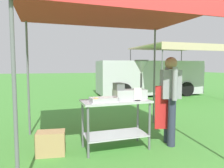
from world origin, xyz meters
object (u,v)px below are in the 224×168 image
at_px(donut_tray, 103,100).
at_px(van_silver, 149,77).
at_px(donut_cart, 116,114).
at_px(menu_sign, 138,95).
at_px(vendor, 170,96).
at_px(stall_canopy, 114,15).
at_px(supply_crate, 51,143).
at_px(neighbour_tent, 175,48).
at_px(donut_fryer, 132,85).

relative_size(donut_tray, van_silver, 0.09).
xyz_separation_m(donut_cart, donut_tray, (-0.24, -0.07, 0.26)).
distance_m(menu_sign, van_silver, 7.19).
bearing_deg(vendor, stall_canopy, 168.31).
bearing_deg(van_silver, supply_crate, -129.76).
bearing_deg(stall_canopy, donut_cart, -90.00).
bearing_deg(donut_tray, vendor, -1.82).
relative_size(menu_sign, van_silver, 0.04).
distance_m(vendor, van_silver, 6.83).
bearing_deg(donut_cart, stall_canopy, 90.00).
relative_size(donut_cart, neighbour_tent, 0.36).
relative_size(van_silver, neighbour_tent, 1.60).
bearing_deg(vendor, menu_sign, -175.17).
bearing_deg(vendor, neighbour_tent, 54.64).
relative_size(donut_cart, vendor, 0.73).
xyz_separation_m(donut_cart, supply_crate, (-1.09, 0.08, -0.43)).
xyz_separation_m(vendor, supply_crate, (-2.11, 0.19, -0.71)).
bearing_deg(neighbour_tent, stall_canopy, -133.54).
height_order(donut_tray, van_silver, van_silver).
height_order(donut_fryer, van_silver, van_silver).
height_order(donut_tray, donut_fryer, donut_fryer).
relative_size(menu_sign, neighbour_tent, 0.07).
xyz_separation_m(menu_sign, supply_crate, (-1.43, 0.25, -0.76)).
distance_m(menu_sign, neighbour_tent, 6.77).
bearing_deg(supply_crate, donut_cart, -4.33).
relative_size(stall_canopy, menu_sign, 14.14).
distance_m(donut_tray, donut_fryer, 0.60).
distance_m(donut_fryer, neighbour_tent, 6.65).
xyz_separation_m(donut_tray, neighbour_tent, (4.84, 5.00, 1.39)).
bearing_deg(donut_cart, donut_tray, -163.41).
bearing_deg(donut_fryer, van_silver, 59.51).
xyz_separation_m(donut_cart, neighbour_tent, (4.59, 4.93, 1.65)).
xyz_separation_m(donut_tray, menu_sign, (0.58, -0.10, 0.07)).
height_order(donut_tray, vendor, vendor).
xyz_separation_m(donut_cart, menu_sign, (0.34, -0.17, 0.33)).
bearing_deg(van_silver, vendor, -114.95).
xyz_separation_m(stall_canopy, menu_sign, (0.34, -0.27, -1.37)).
relative_size(stall_canopy, donut_tray, 7.10).
bearing_deg(donut_tray, donut_fryer, 6.03).
bearing_deg(van_silver, donut_fryer, -120.49).
height_order(menu_sign, van_silver, van_silver).
height_order(vendor, van_silver, van_silver).
xyz_separation_m(donut_tray, vendor, (1.26, -0.04, 0.02)).
relative_size(donut_tray, neighbour_tent, 0.14).
distance_m(stall_canopy, donut_tray, 1.47).
height_order(stall_canopy, van_silver, stall_canopy).
bearing_deg(menu_sign, donut_fryer, 101.45).
bearing_deg(donut_cart, donut_fryer, -2.64).
relative_size(stall_canopy, donut_fryer, 4.52).
height_order(supply_crate, van_silver, van_silver).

